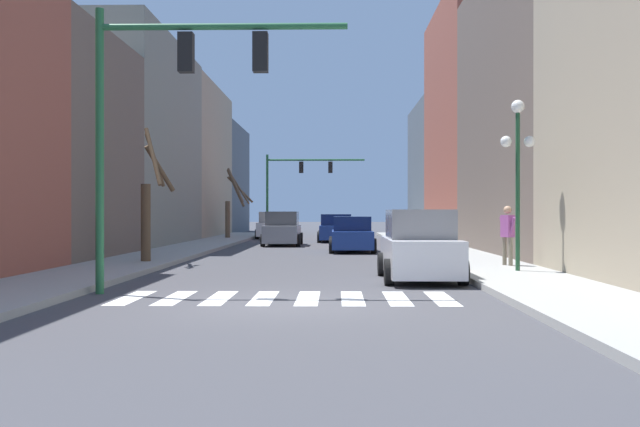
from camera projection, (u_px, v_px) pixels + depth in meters
name	position (u px, v px, depth m)	size (l,w,h in m)	color
ground_plane	(281.00, 306.00, 13.92)	(240.00, 240.00, 0.00)	#424247
sidewalk_right	(587.00, 303.00, 13.81)	(2.77, 90.00, 0.15)	#9E9E99
building_row_left	(126.00, 153.00, 39.41)	(6.00, 62.24, 10.50)	#934C3D
building_row_right	(535.00, 112.00, 33.80)	(6.00, 54.35, 13.90)	tan
crosswalk_stripes	(286.00, 298.00, 15.14)	(6.75, 2.60, 0.01)	white
traffic_signal_near	(169.00, 90.00, 15.91)	(5.38, 0.28, 6.09)	#236038
traffic_signal_far	(296.00, 176.00, 55.36)	(7.30, 0.28, 6.02)	#236038
street_lamp_right_corner	(518.00, 150.00, 20.35)	(0.95, 0.36, 4.66)	#1E4C2D
car_at_intersection	(274.00, 226.00, 49.71)	(2.17, 4.70, 1.76)	white
car_parked_right_mid	(420.00, 248.00, 19.12)	(1.98, 4.39, 1.81)	silver
car_parked_right_near	(352.00, 235.00, 32.84)	(2.00, 4.41, 1.55)	navy
car_driving_toward_lane	(336.00, 229.00, 43.95)	(2.14, 4.65, 1.62)	navy
car_parked_left_far	(282.00, 230.00, 39.09)	(2.00, 4.49, 1.78)	gray
pedestrian_near_right_corner	(435.00, 227.00, 29.59)	(0.68, 0.42, 1.68)	#282D47
pedestrian_crossing_street	(444.00, 227.00, 30.22)	(0.70, 0.36, 1.69)	#4C4C51
pedestrian_on_left_sidewalk	(508.00, 230.00, 22.40)	(0.37, 0.74, 1.78)	#7A705B
street_tree_left_far	(149.00, 204.00, 24.42)	(0.98, 2.21, 4.36)	brown
street_tree_right_far	(232.00, 204.00, 46.90)	(1.76, 1.53, 4.39)	brown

